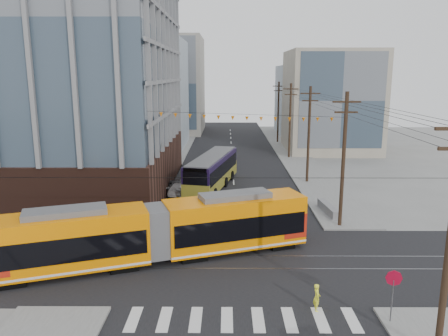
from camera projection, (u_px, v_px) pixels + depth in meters
The scene contains 15 objects.
ground at pixel (241, 291), 25.26m from camera, with size 160.00×160.00×0.00m, color slate.
office_building at pixel (21, 54), 44.86m from camera, with size 30.00×25.00×28.60m, color #381E16.
bg_bldg_nw_near at pixel (132, 94), 74.29m from camera, with size 18.00×16.00×18.00m, color #8C99A5.
bg_bldg_ne_near at pixel (331, 101), 70.40m from camera, with size 14.00×14.00×16.00m, color gray.
bg_bldg_nw_far at pixel (165, 85), 93.61m from camera, with size 16.00×18.00×20.00m, color gray.
bg_bldg_ne_far at pixel (318, 100), 90.15m from camera, with size 16.00×16.00×14.00m, color #8C99A5.
utility_pole_far at pixel (278, 113), 78.79m from camera, with size 0.30×0.30×11.00m, color black.
streetcar at pixel (156, 232), 29.01m from camera, with size 21.05×2.96×4.06m, color orange, non-canonical shape.
city_bus at pixel (212, 171), 48.08m from camera, with size 2.83×13.07×3.70m, color black, non-canonical shape.
parked_car_silver at pixel (172, 211), 37.41m from camera, with size 1.78×5.09×1.68m, color #8D969F.
parked_car_white at pixel (181, 188), 45.52m from camera, with size 1.77×4.36×1.27m, color silver.
parked_car_grey at pixel (178, 185), 46.54m from camera, with size 2.23×4.84×1.35m, color #4A4B4E.
pedestrian at pixel (317, 297), 23.06m from camera, with size 0.55×0.36×1.51m, color #FEFF32.
stop_sign at pixel (392, 299), 21.69m from camera, with size 0.82×0.82×2.71m, color maroon, non-canonical shape.
jersey_barrier at pixel (328, 209), 39.10m from camera, with size 0.98×4.34×0.87m, color gray.
Camera 1 is at (-0.83, -23.19, 12.31)m, focal length 35.00 mm.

